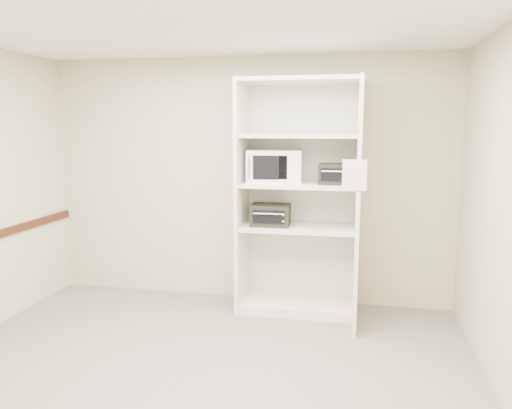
% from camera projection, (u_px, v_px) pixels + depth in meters
% --- Properties ---
extents(floor, '(4.50, 4.00, 0.01)m').
position_uv_depth(floor, '(191.00, 383.00, 3.82)').
color(floor, slate).
rests_on(floor, ground).
extents(ceiling, '(4.50, 4.00, 0.01)m').
position_uv_depth(ceiling, '(183.00, 15.00, 3.40)').
color(ceiling, white).
extents(wall_back, '(4.50, 0.02, 2.70)m').
position_uv_depth(wall_back, '(247.00, 180.00, 5.55)').
color(wall_back, beige).
rests_on(wall_back, ground).
extents(shelving_unit, '(1.24, 0.92, 2.42)m').
position_uv_depth(shelving_unit, '(303.00, 206.00, 5.17)').
color(shelving_unit, silver).
rests_on(shelving_unit, floor).
extents(microwave, '(0.60, 0.49, 0.33)m').
position_uv_depth(microwave, '(274.00, 166.00, 5.20)').
color(microwave, white).
rests_on(microwave, shelving_unit).
extents(toaster_oven_upper, '(0.37, 0.28, 0.21)m').
position_uv_depth(toaster_oven_upper, '(337.00, 174.00, 5.00)').
color(toaster_oven_upper, black).
rests_on(toaster_oven_upper, shelving_unit).
extents(toaster_oven_lower, '(0.41, 0.32, 0.22)m').
position_uv_depth(toaster_oven_lower, '(271.00, 215.00, 5.20)').
color(toaster_oven_lower, black).
rests_on(toaster_oven_lower, shelving_unit).
extents(paper_sign, '(0.21, 0.03, 0.27)m').
position_uv_depth(paper_sign, '(354.00, 175.00, 4.40)').
color(paper_sign, white).
rests_on(paper_sign, shelving_unit).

